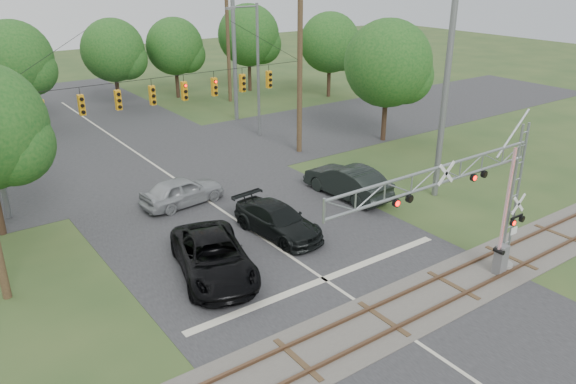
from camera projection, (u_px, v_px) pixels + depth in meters
ground at (424, 347)px, 19.51m from camera, size 160.00×160.00×0.00m
road_main at (265, 240)px, 27.02m from camera, size 14.00×90.00×0.02m
road_cross at (150, 162)px, 37.53m from camera, size 90.00×12.00×0.02m
railroad_track at (383, 319)px, 21.00m from camera, size 90.00×3.20×0.17m
crossing_gantry at (470, 199)px, 21.25m from camera, size 10.69×0.84×6.54m
traffic_signal_span at (182, 86)px, 32.84m from camera, size 19.34×0.36×11.50m
pickup_black at (213, 257)px, 23.73m from camera, size 4.34×6.65×1.70m
car_dark at (278, 220)px, 27.32m from camera, size 2.64×5.39×1.51m
sedan_silver at (182, 191)px, 30.71m from camera, size 4.85×2.39×1.59m
suv_dark at (347, 181)px, 31.79m from camera, size 2.25×5.61×1.81m
streetlight at (256, 64)px, 41.14m from camera, size 2.59×0.27×9.73m
utility_poles at (186, 60)px, 35.66m from camera, size 26.48×27.52×13.91m
treeline at (46, 59)px, 41.36m from camera, size 51.17×30.35×9.81m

